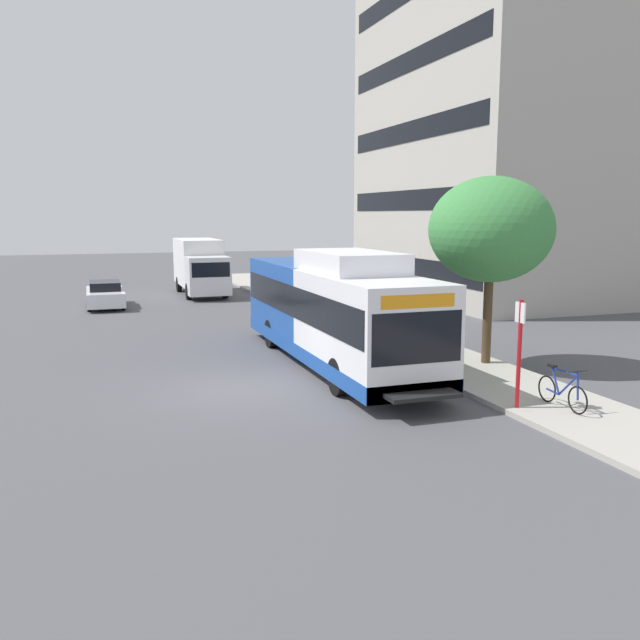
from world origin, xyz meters
TOP-DOWN VIEW (x-y plane):
  - ground_plane at (0.00, 8.00)m, footprint 120.00×120.00m
  - sidewalk_curb at (7.00, 6.00)m, footprint 3.00×56.00m
  - transit_bus at (3.50, 2.09)m, footprint 2.58×12.25m
  - bus_stop_sign_pole at (5.84, -4.33)m, footprint 0.10×0.36m
  - bicycle_parked at (6.83, -4.70)m, footprint 0.52×1.76m
  - street_tree_near_stop at (7.89, 0.17)m, footprint 3.76×3.76m
  - parked_car_far_lane at (-2.96, 18.30)m, footprint 1.80×4.50m
  - box_truck_background at (2.54, 22.23)m, footprint 2.32×7.01m
  - apartment_tower_backdrop at (19.51, 15.97)m, footprint 12.92×16.27m
  - lattice_comm_tower at (25.49, 32.39)m, footprint 1.10×1.10m

SIDE VIEW (x-z plane):
  - ground_plane at x=0.00m, z-range 0.00..0.00m
  - sidewalk_curb at x=7.00m, z-range 0.00..0.14m
  - bicycle_parked at x=6.83m, z-range 0.05..1.07m
  - parked_car_far_lane at x=-2.96m, z-range 0.00..1.33m
  - bus_stop_sign_pole at x=5.84m, z-range 0.35..2.95m
  - transit_bus at x=3.50m, z-range -0.12..3.53m
  - box_truck_background at x=2.54m, z-range 0.12..3.37m
  - street_tree_near_stop at x=7.89m, z-range 1.39..7.11m
  - lattice_comm_tower at x=25.49m, z-range -4.98..24.94m
  - apartment_tower_backdrop at x=19.51m, z-range 0.00..25.58m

